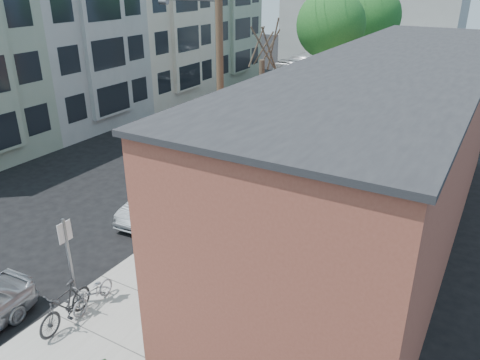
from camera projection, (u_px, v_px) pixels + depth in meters
The scene contains 25 objects.
ground at pixel (102, 236), 17.54m from camera, with size 120.00×120.00×0.00m, color black.
sidewalk at pixel (317, 162), 24.29m from camera, with size 4.50×58.00×0.15m, color #AAA79D.
cafe_building at pixel (388, 156), 16.06m from camera, with size 6.60×20.20×6.61m.
apartment_row at pixel (117, 45), 32.22m from camera, with size 6.30×32.00×9.00m.
end_cap_building at pixel (373, 5), 49.31m from camera, with size 18.00×8.00×12.00m, color #A8A9A4.
sign_post at pixel (69, 254), 13.08m from camera, with size 0.07×0.45×2.80m.
parking_meter_near at pixel (163, 217), 16.85m from camera, with size 0.14×0.14×1.24m.
parking_meter_far at pixel (259, 154), 22.70m from camera, with size 0.14×0.14×1.24m.
utility_pole_near at pixel (219, 77), 17.89m from camera, with size 3.57×0.28×10.00m.
utility_pole_far at pixel (358, 32), 31.88m from camera, with size 1.80×0.28×10.00m.
tree_bare at pixel (261, 123), 20.93m from camera, with size 0.24×0.24×5.53m.
tree_leafy_mid at pixel (331, 25), 26.08m from camera, with size 3.84×3.84×8.19m.
tree_leafy_far at pixel (368, 17), 32.10m from camera, with size 4.41×4.41×8.35m.
patio_chair_a at pixel (184, 334), 11.95m from camera, with size 0.50×0.50×0.88m, color #144930, non-canonical shape.
patio_chair_b at pixel (211, 295), 13.38m from camera, with size 0.50×0.50×0.88m, color #144930, non-canonical shape.
patron_grey at pixel (168, 304), 12.32m from camera, with size 0.66×0.44×1.82m, color gray.
cyclist at pixel (224, 213), 17.14m from camera, with size 1.09×0.63×1.69m, color maroon.
cyclist_bike at pixel (224, 222), 17.31m from camera, with size 0.58×1.66×0.87m, color black.
parked_bike_a at pixel (65, 305), 12.74m from camera, with size 0.55×1.96×1.18m, color black.
parked_bike_b at pixel (93, 293), 13.49m from camera, with size 0.56×1.61×0.85m, color gray.
car_1 at pixel (158, 201), 18.80m from camera, with size 1.41×4.04×1.33m, color #A1A4A8.
car_2 at pixel (228, 155), 23.04m from camera, with size 2.38×5.86×1.70m, color black.
car_3 at pixel (281, 126), 27.85m from camera, with size 2.36×5.12×1.42m, color #919398.
car_4 at pixel (314, 105), 32.11m from camera, with size 1.64×4.69×1.55m, color gray.
bus at pixel (315, 70), 39.94m from camera, with size 2.46×10.52×2.93m, color white.
Camera 1 is at (12.06, -10.58, 9.03)m, focal length 35.00 mm.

